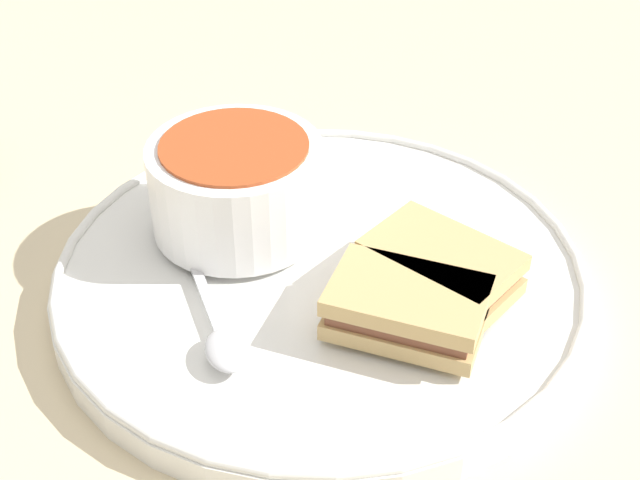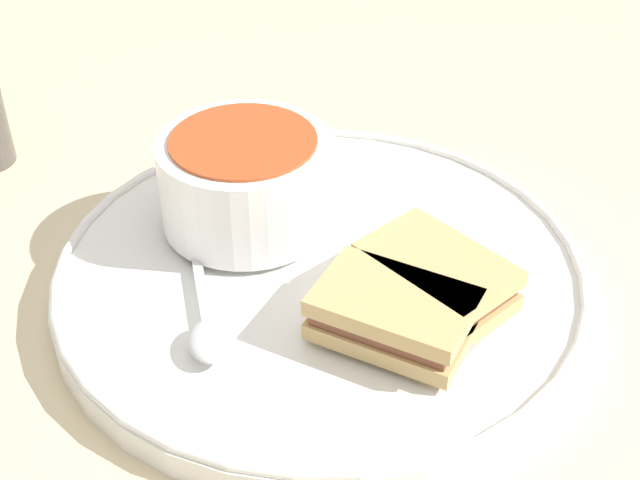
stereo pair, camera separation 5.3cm
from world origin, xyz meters
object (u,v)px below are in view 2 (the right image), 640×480
soup_bowl (245,180)px  spoon (209,330)px  sandwich_half_far (436,276)px  sandwich_half_near (394,314)px

soup_bowl → spoon: bearing=64.6°
spoon → sandwich_half_far: sandwich_half_far is taller
spoon → sandwich_half_near: (-0.10, 0.03, 0.01)m
spoon → sandwich_half_near: bearing=78.9°
soup_bowl → sandwich_half_far: size_ratio=1.09×
soup_bowl → sandwich_half_near: bearing=111.0°
soup_bowl → sandwich_half_far: 0.14m
sandwich_half_far → spoon: bearing=-3.0°
soup_bowl → spoon: soup_bowl is taller
sandwich_half_near → sandwich_half_far: size_ratio=0.99×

